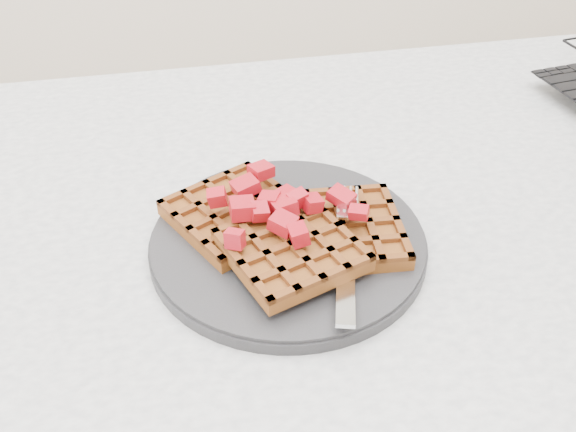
% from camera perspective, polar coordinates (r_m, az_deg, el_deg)
% --- Properties ---
extents(table, '(1.20, 0.80, 0.75)m').
position_cam_1_polar(table, '(0.76, 11.20, -6.45)').
color(table, silver).
rests_on(table, ground).
extents(plate, '(0.27, 0.27, 0.02)m').
position_cam_1_polar(plate, '(0.62, 0.00, -2.31)').
color(plate, '#232326').
rests_on(plate, table).
extents(waffles, '(0.23, 0.22, 0.03)m').
position_cam_1_polar(waffles, '(0.61, 0.09, -1.16)').
color(waffles, brown).
rests_on(waffles, plate).
extents(strawberry_pile, '(0.15, 0.15, 0.02)m').
position_cam_1_polar(strawberry_pile, '(0.59, 0.00, 1.06)').
color(strawberry_pile, maroon).
rests_on(strawberry_pile, waffles).
extents(fork, '(0.07, 0.18, 0.02)m').
position_cam_1_polar(fork, '(0.59, 5.18, -3.09)').
color(fork, silver).
rests_on(fork, plate).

